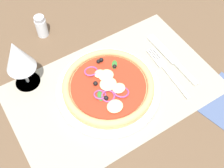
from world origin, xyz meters
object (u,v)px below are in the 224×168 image
Objects in this scene: plate at (108,89)px; wine_glass at (18,57)px; pizza at (108,85)px; knife at (171,58)px; pepper_shaker at (41,26)px; fork at (166,69)px.

plate is 1.73× the size of wine_glass.
pizza is at bearing -111.64° from plate.
pepper_shaker is (-25.51, 27.12, 2.60)cm from knife.
knife is at bearing -53.70° from fork.
wine_glass reaches higher than fork.
pepper_shaker reaches higher than knife.
wine_glass is (-35.90, 13.78, 9.39)cm from knife.
wine_glass is (-32.34, 16.02, 9.43)cm from fork.
knife is (3.56, 2.24, 0.03)cm from fork.
pepper_shaker reaches higher than fork.
pepper_shaker reaches higher than plate.
knife is 1.34× the size of wine_glass.
plate is 27.51cm from pepper_shaker.
knife is 37.33cm from pepper_shaker.
pizza is at bearing -78.23° from pepper_shaker.
plate reaches higher than knife.
pizza is 3.38× the size of pepper_shaker.
fork is 36.75cm from pepper_shaker.
pizza is 16.68cm from fork.
fork is 1.21× the size of wine_glass.
pepper_shaker is (10.39, 13.34, -6.80)cm from wine_glass.
pepper_shaker is at bearing 42.71° from knife.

